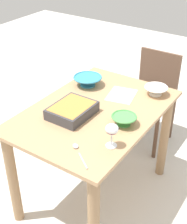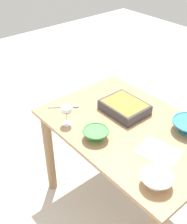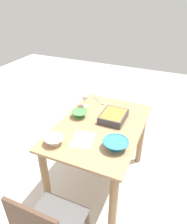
{
  "view_description": "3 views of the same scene",
  "coord_description": "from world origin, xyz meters",
  "views": [
    {
      "loc": [
        -1.55,
        -1.02,
        1.91
      ],
      "look_at": [
        -0.1,
        -0.06,
        0.83
      ],
      "focal_mm": 52.37,
      "sensor_mm": 36.0,
      "label": 1
    },
    {
      "loc": [
        0.95,
        -1.1,
        1.89
      ],
      "look_at": [
        -0.19,
        -0.15,
        0.85
      ],
      "focal_mm": 45.75,
      "sensor_mm": 36.0,
      "label": 2
    },
    {
      "loc": [
        1.58,
        0.62,
        1.92
      ],
      "look_at": [
        -0.13,
        -0.12,
        0.82
      ],
      "focal_mm": 34.19,
      "sensor_mm": 36.0,
      "label": 3
    }
  ],
  "objects": [
    {
      "name": "napkin",
      "position": [
        0.27,
        -0.05,
        0.78
      ],
      "size": [
        0.27,
        0.23,
        0.0
      ],
      "primitive_type": "cube",
      "rotation": [
        0.0,
        0.0,
        0.22
      ],
      "color": "beige",
      "rests_on": "dining_table"
    },
    {
      "name": "mixing_bowl",
      "position": [
        -0.05,
        -0.25,
        0.81
      ],
      "size": [
        0.16,
        0.16,
        0.07
      ],
      "color": "#4C994C",
      "rests_on": "dining_table"
    },
    {
      "name": "wine_glass",
      "position": [
        -0.28,
        -0.29,
        0.88
      ],
      "size": [
        0.07,
        0.07,
        0.15
      ],
      "color": "white",
      "rests_on": "dining_table"
    },
    {
      "name": "chair",
      "position": [
        0.93,
        -0.01,
        0.47
      ],
      "size": [
        0.4,
        0.4,
        0.85
      ],
      "color": "#595959",
      "rests_on": "ground_plane"
    },
    {
      "name": "dining_table",
      "position": [
        0.0,
        0.0,
        0.61
      ],
      "size": [
        1.14,
        0.78,
        0.78
      ],
      "color": "tan",
      "rests_on": "ground_plane"
    },
    {
      "name": "small_bowl",
      "position": [
        0.26,
        0.24,
        0.82
      ],
      "size": [
        0.22,
        0.22,
        0.07
      ],
      "color": "teal",
      "rests_on": "dining_table"
    },
    {
      "name": "serving_bowl",
      "position": [
        0.41,
        -0.25,
        0.81
      ],
      "size": [
        0.17,
        0.17,
        0.07
      ],
      "color": "white",
      "rests_on": "dining_table"
    },
    {
      "name": "serving_spoon",
      "position": [
        -0.42,
        -0.17,
        0.78
      ],
      "size": [
        0.14,
        0.19,
        0.01
      ],
      "color": "silver",
      "rests_on": "dining_table"
    },
    {
      "name": "ground_plane",
      "position": [
        0.0,
        0.0,
        0.0
      ],
      "size": [
        8.0,
        8.0,
        0.0
      ],
      "primitive_type": "plane",
      "color": "beige"
    },
    {
      "name": "casserole_dish",
      "position": [
        -0.14,
        0.09,
        0.82
      ],
      "size": [
        0.29,
        0.23,
        0.07
      ],
      "color": "#38383D",
      "rests_on": "dining_table"
    }
  ]
}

